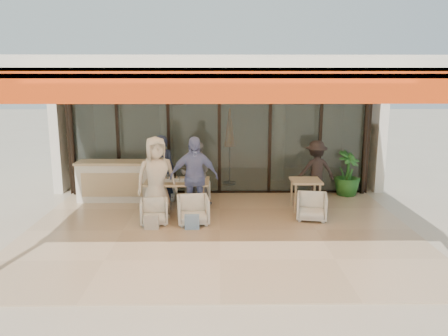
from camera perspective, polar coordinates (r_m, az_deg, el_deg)
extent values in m
plane|color=#C6B293|center=(9.12, -0.56, -8.26)|extent=(70.00, 70.00, 0.00)
cube|color=tan|center=(9.12, -0.56, -8.23)|extent=(8.00, 6.00, 0.01)
cube|color=silver|center=(8.57, -0.61, 12.95)|extent=(8.00, 6.00, 0.20)
cube|color=red|center=(5.63, -0.55, 10.70)|extent=(8.00, 0.12, 0.45)
cube|color=orange|center=(6.32, -0.57, 11.90)|extent=(8.00, 1.50, 0.06)
cylinder|color=black|center=(12.18, -19.24, 3.93)|extent=(0.12, 0.12, 3.20)
cylinder|color=black|center=(12.19, 17.99, 4.02)|extent=(0.12, 0.12, 3.20)
cube|color=#9EADA3|center=(11.67, -0.62, 4.27)|extent=(8.00, 0.03, 3.20)
cube|color=black|center=(11.98, -0.60, -3.15)|extent=(8.00, 0.10, 0.08)
cube|color=black|center=(11.57, -0.64, 11.96)|extent=(8.00, 0.10, 0.08)
cube|color=black|center=(12.33, -19.59, 4.00)|extent=(0.08, 0.10, 3.20)
cube|color=black|center=(11.98, -13.68, 4.13)|extent=(0.08, 0.10, 3.20)
cube|color=black|center=(11.75, -7.24, 4.23)|extent=(0.08, 0.10, 3.20)
cube|color=black|center=(11.67, -0.62, 4.27)|extent=(0.08, 0.10, 3.20)
cube|color=black|center=(11.75, 6.00, 4.26)|extent=(0.08, 0.10, 3.20)
cube|color=black|center=(11.98, 12.44, 4.19)|extent=(0.08, 0.10, 3.20)
cube|color=black|center=(12.34, 18.34, 4.09)|extent=(0.08, 0.10, 3.20)
cube|color=silver|center=(15.14, -0.64, 6.38)|extent=(9.00, 0.25, 3.40)
cube|color=silver|center=(14.10, -18.90, 5.35)|extent=(0.25, 3.50, 3.40)
cube|color=silver|center=(14.11, 17.63, 5.44)|extent=(0.25, 3.50, 3.40)
cube|color=silver|center=(13.32, -0.65, 12.97)|extent=(9.00, 3.50, 0.25)
cube|color=tan|center=(13.68, -0.62, -1.38)|extent=(8.00, 3.50, 0.02)
cylinder|color=silver|center=(13.36, -7.53, 4.70)|extent=(0.40, 0.40, 3.00)
cylinder|color=silver|center=(13.39, 7.12, 4.73)|extent=(0.40, 0.40, 3.00)
cylinder|color=black|center=(12.83, -6.11, 11.16)|extent=(0.03, 0.03, 0.70)
cube|color=black|center=(12.84, -6.07, 9.15)|extent=(0.30, 0.30, 0.40)
sphere|color=#FFBF72|center=(12.84, -6.07, 9.15)|extent=(0.18, 0.18, 0.18)
cylinder|color=black|center=(12.98, 9.76, 11.07)|extent=(0.03, 0.03, 0.70)
cube|color=black|center=(12.99, 9.69, 9.08)|extent=(0.30, 0.30, 0.40)
sphere|color=#FFBF72|center=(12.99, 9.69, 9.08)|extent=(0.18, 0.18, 0.18)
cylinder|color=black|center=(12.95, 0.72, -1.96)|extent=(0.40, 0.40, 0.05)
cylinder|color=black|center=(12.74, 0.73, 2.41)|extent=(0.04, 0.04, 2.10)
cone|color=orange|center=(12.65, 0.74, 5.32)|extent=(0.32, 0.32, 1.10)
cube|color=silver|center=(11.50, -14.10, -1.78)|extent=(1.80, 0.60, 1.00)
cube|color=tan|center=(11.39, -14.23, 0.72)|extent=(1.85, 0.65, 0.06)
cube|color=tan|center=(11.20, -14.46, -2.15)|extent=(1.50, 0.02, 0.60)
cube|color=tan|center=(10.32, -6.13, -1.77)|extent=(1.50, 0.90, 0.05)
cube|color=white|center=(10.31, -6.13, -1.63)|extent=(1.30, 0.35, 0.01)
cylinder|color=tan|center=(10.18, -9.73, -4.21)|extent=(0.06, 0.06, 0.70)
cylinder|color=tan|center=(10.06, -2.72, -4.24)|extent=(0.06, 0.06, 0.70)
cylinder|color=tan|center=(10.79, -9.21, -3.28)|extent=(0.06, 0.06, 0.70)
cylinder|color=tan|center=(10.68, -2.61, -3.29)|extent=(0.06, 0.06, 0.70)
cylinder|color=white|center=(10.21, -8.73, -1.50)|extent=(0.06, 0.06, 0.11)
cylinder|color=white|center=(10.52, -7.39, -1.06)|extent=(0.06, 0.06, 0.11)
cylinder|color=white|center=(10.20, -5.91, -1.44)|extent=(0.06, 0.06, 0.11)
cylinder|color=white|center=(10.45, -4.41, -1.08)|extent=(0.06, 0.06, 0.11)
cylinder|color=white|center=(10.07, -3.41, -1.56)|extent=(0.06, 0.06, 0.11)
cylinder|color=white|center=(10.41, -9.13, -1.25)|extent=(0.06, 0.06, 0.11)
cylinder|color=#964515|center=(10.50, -9.05, -0.99)|extent=(0.07, 0.07, 0.16)
cylinder|color=black|center=(10.57, -6.54, -0.83)|extent=(0.09, 0.09, 0.17)
cylinder|color=black|center=(10.55, -6.55, -0.33)|extent=(0.10, 0.10, 0.01)
cylinder|color=white|center=(10.07, -8.84, -1.97)|extent=(0.22, 0.22, 0.01)
cylinder|color=white|center=(9.99, -3.72, -1.98)|extent=(0.22, 0.22, 0.01)
cylinder|color=white|center=(10.67, -8.38, -1.18)|extent=(0.22, 0.22, 0.01)
cylinder|color=white|center=(10.59, -3.55, -1.18)|extent=(0.22, 0.22, 0.01)
imported|color=silver|center=(11.38, -7.75, -2.70)|extent=(0.60, 0.56, 0.60)
imported|color=silver|center=(11.31, -3.51, -2.64)|extent=(0.69, 0.65, 0.63)
imported|color=silver|center=(9.57, -9.12, -5.55)|extent=(0.65, 0.61, 0.60)
imported|color=silver|center=(9.47, -4.07, -5.35)|extent=(0.74, 0.70, 0.68)
imported|color=#182036|center=(10.76, -8.15, -0.35)|extent=(0.66, 0.45, 1.77)
imported|color=slate|center=(10.71, -3.68, -0.78)|extent=(0.84, 0.68, 1.60)
imported|color=beige|center=(9.89, -8.82, -1.23)|extent=(1.05, 0.87, 1.85)
imported|color=#6D7FB6|center=(9.80, -3.95, -1.22)|extent=(1.14, 0.59, 1.85)
cube|color=silver|center=(9.23, -9.45, -7.05)|extent=(0.30, 0.10, 0.34)
cube|color=#99BFD8|center=(9.14, -4.20, -7.11)|extent=(0.30, 0.10, 0.34)
cube|color=tan|center=(10.52, 10.64, -1.65)|extent=(0.70, 0.70, 0.05)
cylinder|color=tan|center=(10.29, 9.33, -4.02)|extent=(0.05, 0.05, 0.70)
cylinder|color=tan|center=(10.40, 12.37, -3.97)|extent=(0.05, 0.05, 0.70)
cylinder|color=tan|center=(10.82, 8.82, -3.22)|extent=(0.05, 0.05, 0.70)
cylinder|color=tan|center=(10.93, 11.72, -3.18)|extent=(0.05, 0.05, 0.70)
imported|color=silver|center=(9.91, 11.39, -4.83)|extent=(0.75, 0.72, 0.67)
imported|color=black|center=(11.48, 11.90, -0.30)|extent=(1.07, 0.70, 1.54)
imported|color=#1E5919|center=(12.06, 15.83, -0.72)|extent=(0.96, 0.96, 1.22)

